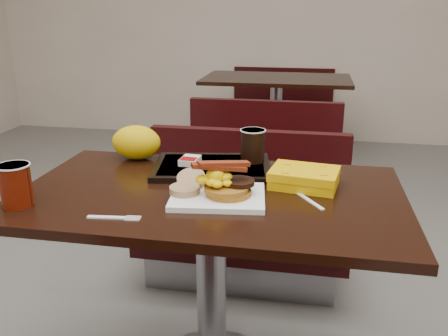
% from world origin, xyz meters
% --- Properties ---
extents(table_near, '(1.20, 0.70, 0.75)m').
position_xyz_m(table_near, '(0.00, 0.00, 0.38)').
color(table_near, black).
rests_on(table_near, floor).
extents(bench_near_n, '(1.00, 0.46, 0.72)m').
position_xyz_m(bench_near_n, '(0.00, 0.70, 0.36)').
color(bench_near_n, black).
rests_on(bench_near_n, floor).
extents(table_far, '(1.20, 0.70, 0.75)m').
position_xyz_m(table_far, '(0.00, 2.60, 0.38)').
color(table_far, black).
rests_on(table_far, floor).
extents(bench_far_s, '(1.00, 0.46, 0.72)m').
position_xyz_m(bench_far_s, '(0.00, 1.90, 0.36)').
color(bench_far_s, black).
rests_on(bench_far_s, floor).
extents(bench_far_n, '(1.00, 0.46, 0.72)m').
position_xyz_m(bench_far_n, '(0.00, 3.30, 0.36)').
color(bench_far_n, black).
rests_on(bench_far_n, floor).
extents(platter, '(0.30, 0.25, 0.02)m').
position_xyz_m(platter, '(0.04, -0.06, 0.76)').
color(platter, white).
rests_on(platter, table_near).
extents(pancake_stack, '(0.17, 0.17, 0.03)m').
position_xyz_m(pancake_stack, '(0.07, -0.06, 0.78)').
color(pancake_stack, '#A4641B').
rests_on(pancake_stack, platter).
extents(sausage_patty, '(0.11, 0.11, 0.01)m').
position_xyz_m(sausage_patty, '(0.10, -0.04, 0.80)').
color(sausage_patty, black).
rests_on(sausage_patty, pancake_stack).
extents(scrambled_eggs, '(0.11, 0.09, 0.05)m').
position_xyz_m(scrambled_eggs, '(0.03, -0.06, 0.82)').
color(scrambled_eggs, '#F7EA04').
rests_on(scrambled_eggs, pancake_stack).
extents(bacon_strips, '(0.18, 0.13, 0.01)m').
position_xyz_m(bacon_strips, '(0.04, -0.06, 0.85)').
color(bacon_strips, '#4D0C05').
rests_on(bacon_strips, scrambled_eggs).
extents(muffin_bottom, '(0.11, 0.11, 0.02)m').
position_xyz_m(muffin_bottom, '(-0.06, -0.07, 0.78)').
color(muffin_bottom, tan).
rests_on(muffin_bottom, platter).
extents(muffin_top, '(0.09, 0.09, 0.05)m').
position_xyz_m(muffin_top, '(-0.06, -0.00, 0.79)').
color(muffin_top, tan).
rests_on(muffin_top, platter).
extents(coffee_cup_near, '(0.10, 0.10, 0.12)m').
position_xyz_m(coffee_cup_near, '(-0.53, -0.21, 0.81)').
color(coffee_cup_near, maroon).
rests_on(coffee_cup_near, table_near).
extents(fork, '(0.15, 0.04, 0.00)m').
position_xyz_m(fork, '(-0.24, -0.25, 0.75)').
color(fork, white).
rests_on(fork, table_near).
extents(knife, '(0.09, 0.13, 0.00)m').
position_xyz_m(knife, '(0.31, -0.02, 0.75)').
color(knife, white).
rests_on(knife, table_near).
extents(condiment_syrup, '(0.04, 0.04, 0.01)m').
position_xyz_m(condiment_syrup, '(-0.05, 0.06, 0.75)').
color(condiment_syrup, '#A44B07').
rests_on(condiment_syrup, table_near).
extents(condiment_ketchup, '(0.04, 0.04, 0.01)m').
position_xyz_m(condiment_ketchup, '(-0.02, -0.02, 0.75)').
color(condiment_ketchup, '#8C0504').
rests_on(condiment_ketchup, table_near).
extents(tray, '(0.45, 0.35, 0.02)m').
position_xyz_m(tray, '(-0.04, 0.20, 0.76)').
color(tray, black).
rests_on(tray, table_near).
extents(hashbrown_sleeve_left, '(0.07, 0.09, 0.02)m').
position_xyz_m(hashbrown_sleeve_left, '(-0.12, 0.20, 0.78)').
color(hashbrown_sleeve_left, silver).
rests_on(hashbrown_sleeve_left, tray).
extents(coffee_cup_far, '(0.09, 0.09, 0.12)m').
position_xyz_m(coffee_cup_far, '(0.10, 0.27, 0.83)').
color(coffee_cup_far, black).
rests_on(coffee_cup_far, tray).
extents(clamshell, '(0.23, 0.19, 0.06)m').
position_xyz_m(clamshell, '(0.29, 0.10, 0.78)').
color(clamshell, '#DEA303').
rests_on(clamshell, table_near).
extents(paper_bag, '(0.22, 0.18, 0.13)m').
position_xyz_m(paper_bag, '(-0.35, 0.28, 0.81)').
color(paper_bag, orange).
rests_on(paper_bag, table_near).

